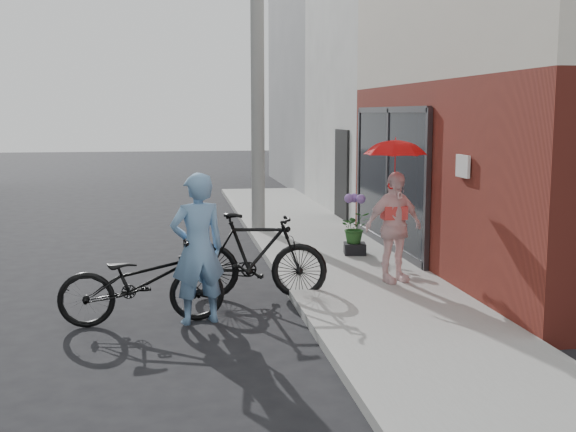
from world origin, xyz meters
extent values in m
plane|color=black|center=(0.00, 0.00, 0.00)|extent=(80.00, 80.00, 0.00)
cube|color=gray|center=(2.10, 2.00, 0.06)|extent=(2.20, 24.00, 0.12)
cube|color=#9E9E99|center=(0.94, 2.00, 0.06)|extent=(0.12, 24.00, 0.12)
cube|color=black|center=(3.16, 3.50, 1.36)|extent=(0.06, 3.80, 2.40)
cube|color=white|center=(3.16, 0.20, 1.82)|extent=(0.04, 0.40, 0.30)
cube|color=white|center=(7.20, 9.00, 3.50)|extent=(8.00, 6.00, 7.00)
cube|color=gray|center=(7.20, 16.00, 3.50)|extent=(8.00, 8.00, 7.00)
cylinder|color=#9E9E99|center=(1.10, 6.00, 3.50)|extent=(0.28, 0.28, 7.00)
imported|color=#75A3D0|center=(-0.39, -0.35, 0.91)|extent=(0.76, 0.60, 1.83)
imported|color=black|center=(-1.05, -0.29, 0.52)|extent=(2.01, 0.82, 1.04)
imported|color=black|center=(0.42, 0.69, 0.59)|extent=(2.03, 0.82, 1.18)
imported|color=#FED5D5|center=(2.43, 0.87, 0.91)|extent=(1.00, 0.65, 1.58)
imported|color=red|center=(2.43, 0.87, 2.07)|extent=(0.83, 0.83, 0.73)
cube|color=black|center=(2.40, 2.93, 0.22)|extent=(0.41, 0.41, 0.19)
imported|color=#285923|center=(2.40, 2.93, 0.59)|extent=(0.49, 0.43, 0.55)
camera|label=1|loc=(-0.66, -8.90, 2.52)|focal=45.00mm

